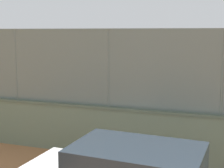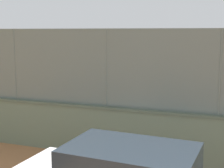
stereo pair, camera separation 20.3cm
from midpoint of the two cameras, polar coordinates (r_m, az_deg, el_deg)
The scene contains 8 objects.
ground_plane at distance 20.86m, azimuth 2.21°, elevation -1.50°, with size 260.00×260.00×0.00m, color #A36B42.
perimeter_wall at distance 11.03m, azimuth -8.25°, elevation -6.87°, with size 29.46×1.00×1.52m.
fence_panel_on_wall at distance 10.67m, azimuth -8.48°, elevation 3.01°, with size 28.93×0.63×2.30m.
player_at_service_line at distance 18.40m, azimuth 11.98°, elevation -0.00°, with size 1.27×0.76×1.65m.
player_baseline_waiting at distance 19.78m, azimuth 7.29°, elevation 0.77°, with size 1.27×0.78×1.67m.
player_near_wall_returning at distance 14.89m, azimuth -10.10°, elevation -1.97°, with size 0.83×0.71×1.66m.
sports_ball at distance 17.14m, azimuth 14.85°, elevation -3.95°, with size 0.07×0.07×0.07m, color yellow.
spare_ball_by_wall at distance 11.91m, azimuth -6.76°, elevation -9.08°, with size 0.17×0.17×0.17m, color #3399D8.
Camera 2 is at (-6.84, 19.35, 3.73)m, focal length 54.45 mm.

